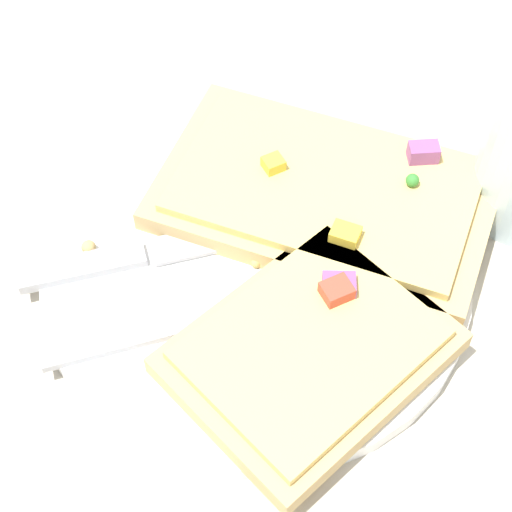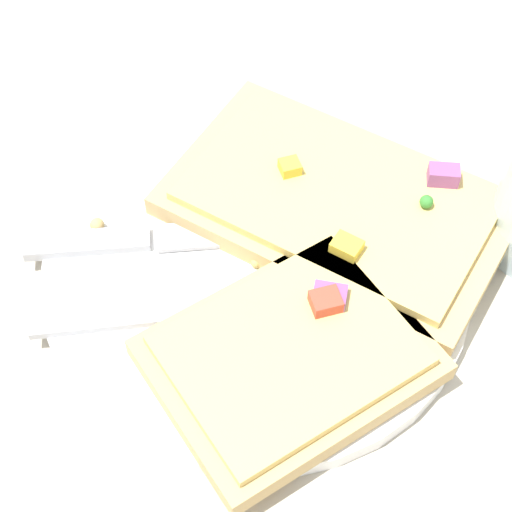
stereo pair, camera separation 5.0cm
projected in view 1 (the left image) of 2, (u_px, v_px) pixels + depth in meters
ground_plane at (256, 277)px, 0.52m from camera, size 4.00×4.00×0.00m
plate at (256, 272)px, 0.51m from camera, size 0.26×0.26×0.01m
fork at (258, 305)px, 0.49m from camera, size 0.22×0.06×0.01m
knife at (158, 250)px, 0.51m from camera, size 0.20×0.05×0.01m
pizza_slice_main at (325, 194)px, 0.53m from camera, size 0.24×0.20×0.03m
pizza_slice_corner at (310, 350)px, 0.46m from camera, size 0.18×0.17×0.03m
crumb_scatter at (268, 211)px, 0.52m from camera, size 0.17×0.09×0.01m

